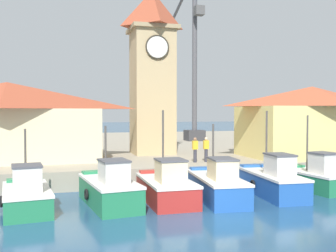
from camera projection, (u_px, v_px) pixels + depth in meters
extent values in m
plane|color=navy|center=(218.00, 218.00, 16.23)|extent=(300.00, 300.00, 0.00)
cube|color=#9E937F|center=(119.00, 147.00, 42.27)|extent=(120.00, 40.00, 1.12)
cube|color=#237A4C|center=(27.00, 201.00, 17.46)|extent=(2.41, 4.50, 0.91)
cube|color=#237A4C|center=(24.00, 181.00, 19.19)|extent=(1.68, 0.79, 0.24)
cube|color=silver|center=(26.00, 189.00, 17.44)|extent=(2.48, 4.57, 0.12)
cube|color=silver|center=(27.00, 179.00, 16.72)|extent=(1.29, 1.42, 1.06)
cube|color=#4C4C51|center=(27.00, 166.00, 16.70)|extent=(1.38, 1.51, 0.08)
cylinder|color=#4C4742|center=(25.00, 157.00, 17.89)|extent=(0.10, 0.10, 2.61)
torus|color=black|center=(1.00, 202.00, 17.26)|extent=(0.18, 0.53, 0.52)
cube|color=#237A4C|center=(109.00, 194.00, 18.49)|extent=(2.54, 5.06, 1.10)
cube|color=#237A4C|center=(98.00, 173.00, 20.46)|extent=(1.67, 0.82, 0.24)
cube|color=silver|center=(109.00, 181.00, 18.47)|extent=(2.61, 5.12, 0.12)
cube|color=beige|center=(114.00, 172.00, 17.68)|extent=(1.32, 1.60, 0.96)
cube|color=#4C4C51|center=(114.00, 160.00, 17.66)|extent=(1.41, 1.69, 0.08)
cylinder|color=#4C4742|center=(106.00, 152.00, 18.98)|extent=(0.10, 0.10, 2.51)
torus|color=black|center=(86.00, 194.00, 18.31)|extent=(0.19, 0.53, 0.52)
cube|color=#AD2823|center=(166.00, 191.00, 19.22)|extent=(2.05, 4.67, 1.01)
cube|color=#AD2823|center=(156.00, 172.00, 21.20)|extent=(1.74, 0.60, 0.24)
cube|color=silver|center=(166.00, 180.00, 19.20)|extent=(2.11, 4.73, 0.12)
cube|color=beige|center=(171.00, 171.00, 18.40)|extent=(1.23, 1.40, 0.99)
cube|color=#4C4C51|center=(171.00, 160.00, 18.38)|extent=(1.31, 1.48, 0.08)
cylinder|color=#4C4742|center=(163.00, 144.00, 19.70)|extent=(0.10, 0.10, 3.37)
torus|color=black|center=(143.00, 192.00, 19.15)|extent=(0.12, 0.52, 0.52)
cube|color=#2356A8|center=(217.00, 189.00, 19.65)|extent=(2.29, 5.29, 1.07)
cube|color=#2356A8|center=(204.00, 169.00, 21.91)|extent=(1.59, 0.74, 0.24)
cube|color=silver|center=(217.00, 177.00, 19.63)|extent=(2.36, 5.35, 0.12)
cube|color=beige|center=(222.00, 169.00, 18.73)|extent=(1.23, 1.64, 0.94)
cube|color=#4C4C51|center=(223.00, 159.00, 18.71)|extent=(1.32, 1.72, 0.08)
cylinder|color=#4C4742|center=(213.00, 149.00, 20.22)|extent=(0.10, 0.10, 2.59)
torus|color=black|center=(196.00, 189.00, 19.73)|extent=(0.17, 0.53, 0.52)
cube|color=#2356A8|center=(271.00, 185.00, 20.71)|extent=(2.13, 5.22, 1.08)
cube|color=#2356A8|center=(254.00, 167.00, 22.94)|extent=(1.53, 0.71, 0.24)
cube|color=silver|center=(272.00, 174.00, 20.69)|extent=(2.20, 5.29, 0.12)
cube|color=silver|center=(280.00, 165.00, 19.79)|extent=(1.16, 1.61, 1.01)
cube|color=#4C4C51|center=(280.00, 155.00, 19.77)|extent=(1.25, 1.69, 0.08)
cylinder|color=#4C4742|center=(267.00, 141.00, 21.25)|extent=(0.10, 0.10, 3.26)
torus|color=black|center=(253.00, 185.00, 20.77)|extent=(0.16, 0.53, 0.52)
cube|color=#237A4C|center=(313.00, 182.00, 22.10)|extent=(2.28, 4.23, 0.94)
cube|color=#237A4C|center=(292.00, 167.00, 23.70)|extent=(1.56, 0.80, 0.24)
cube|color=silver|center=(313.00, 172.00, 22.08)|extent=(2.35, 4.30, 0.12)
cube|color=beige|center=(323.00, 164.00, 21.41)|extent=(1.21, 1.34, 1.06)
cube|color=#4C4C51|center=(323.00, 153.00, 21.39)|extent=(1.30, 1.43, 0.08)
cylinder|color=#4C4742|center=(307.00, 143.00, 22.48)|extent=(0.10, 0.10, 3.16)
torus|color=black|center=(297.00, 182.00, 21.90)|extent=(0.19, 0.53, 0.52)
cube|color=#2356A8|center=(336.00, 164.00, 24.54)|extent=(1.51, 0.74, 0.24)
cube|color=tan|center=(152.00, 93.00, 30.67)|extent=(3.07, 3.07, 9.51)
cube|color=#9C865F|center=(152.00, 30.00, 30.49)|extent=(3.57, 3.57, 0.30)
pyramid|color=#A3472D|center=(152.00, 9.00, 30.43)|extent=(3.57, 3.57, 2.87)
cylinder|color=white|center=(157.00, 47.00, 29.01)|extent=(1.69, 0.12, 1.69)
torus|color=#332D23|center=(157.00, 47.00, 28.97)|extent=(1.81, 0.12, 1.81)
cube|color=beige|center=(7.00, 135.00, 26.02)|extent=(11.90, 5.50, 3.49)
pyramid|color=#A3472D|center=(7.00, 95.00, 25.93)|extent=(12.30, 5.90, 1.76)
cube|color=#E5D17A|center=(312.00, 131.00, 29.03)|extent=(9.82, 5.76, 3.67)
pyramid|color=#B25133|center=(312.00, 96.00, 28.94)|extent=(10.22, 6.16, 1.48)
cube|color=#353539|center=(194.00, 135.00, 44.70)|extent=(2.00, 2.00, 1.20)
cylinder|color=#4C4C51|center=(195.00, 61.00, 44.40)|extent=(0.56, 0.56, 15.71)
cylinder|color=#4C4C51|center=(181.00, 2.00, 48.23)|extent=(0.90, 8.88, 4.73)
cube|color=#4C4C4C|center=(199.00, 11.00, 43.03)|extent=(1.00, 1.00, 1.00)
cylinder|color=#33333D|center=(195.00, 156.00, 25.43)|extent=(0.22, 0.22, 0.85)
cube|color=gold|center=(195.00, 145.00, 25.41)|extent=(0.34, 0.22, 0.56)
sphere|color=#9E7051|center=(195.00, 139.00, 25.39)|extent=(0.20, 0.20, 0.20)
cylinder|color=#33333D|center=(206.00, 155.00, 25.69)|extent=(0.22, 0.22, 0.85)
cube|color=gold|center=(206.00, 145.00, 25.66)|extent=(0.34, 0.22, 0.56)
sphere|color=beige|center=(206.00, 139.00, 25.65)|extent=(0.20, 0.20, 0.20)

